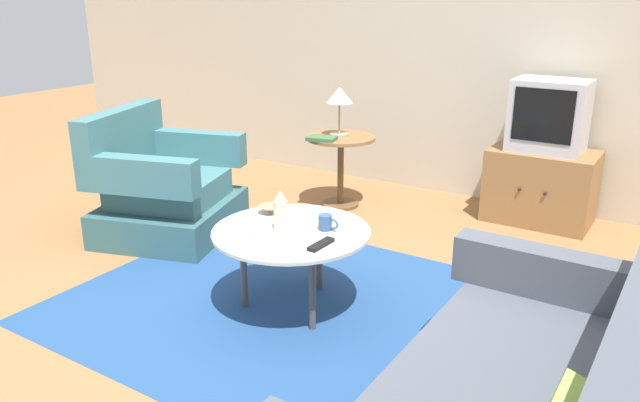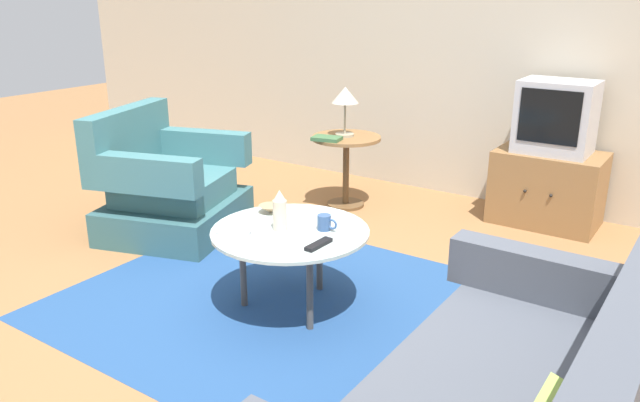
% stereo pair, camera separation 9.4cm
% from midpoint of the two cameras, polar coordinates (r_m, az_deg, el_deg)
% --- Properties ---
extents(ground_plane, '(16.00, 16.00, 0.00)m').
position_cam_midpoint_polar(ground_plane, '(3.47, -5.45, -9.99)').
color(ground_plane, olive).
extents(back_wall, '(9.00, 0.12, 2.70)m').
position_cam_midpoint_polar(back_wall, '(5.30, 11.88, 15.03)').
color(back_wall, '#BCB29E').
rests_on(back_wall, ground).
extents(area_rug, '(2.44, 1.99, 0.00)m').
position_cam_midpoint_polar(area_rug, '(3.50, -3.33, -9.60)').
color(area_rug, navy).
rests_on(area_rug, ground).
extents(armchair, '(1.06, 1.13, 0.88)m').
position_cam_midpoint_polar(armchair, '(4.56, -14.78, 0.90)').
color(armchair, '#325C60').
rests_on(armchair, ground).
extents(coffee_table, '(0.85, 0.85, 0.46)m').
position_cam_midpoint_polar(coffee_table, '(3.32, -3.46, -3.24)').
color(coffee_table, '#B2C6C1').
rests_on(coffee_table, ground).
extents(side_table, '(0.54, 0.54, 0.57)m').
position_cam_midpoint_polar(side_table, '(4.94, 1.36, 4.18)').
color(side_table, olive).
rests_on(side_table, ground).
extents(tv_stand, '(0.75, 0.51, 0.55)m').
position_cam_midpoint_polar(tv_stand, '(4.91, 19.03, 1.30)').
color(tv_stand, olive).
rests_on(tv_stand, ground).
extents(television, '(0.51, 0.39, 0.52)m').
position_cam_midpoint_polar(television, '(4.79, 19.71, 7.37)').
color(television, '#B7B7BC').
rests_on(television, tv_stand).
extents(table_lamp, '(0.21, 0.21, 0.38)m').
position_cam_midpoint_polar(table_lamp, '(4.85, 1.24, 9.41)').
color(table_lamp, '#9E937A').
rests_on(table_lamp, side_table).
extents(vase, '(0.07, 0.07, 0.22)m').
position_cam_midpoint_polar(vase, '(3.28, -4.43, -0.93)').
color(vase, beige).
rests_on(vase, coffee_table).
extents(mug, '(0.12, 0.07, 0.08)m').
position_cam_midpoint_polar(mug, '(3.29, -0.27, -1.98)').
color(mug, '#335184').
rests_on(mug, coffee_table).
extents(bowl, '(0.13, 0.13, 0.04)m').
position_cam_midpoint_polar(bowl, '(3.56, -5.37, -0.78)').
color(bowl, tan).
rests_on(bowl, coffee_table).
extents(tv_remote_dark, '(0.05, 0.18, 0.02)m').
position_cam_midpoint_polar(tv_remote_dark, '(3.10, -0.78, -3.99)').
color(tv_remote_dark, black).
rests_on(tv_remote_dark, coffee_table).
extents(tv_remote_silver, '(0.17, 0.14, 0.02)m').
position_cam_midpoint_polar(tv_remote_silver, '(3.27, -8.64, -2.95)').
color(tv_remote_silver, '#B2B2B7').
rests_on(tv_remote_silver, coffee_table).
extents(book, '(0.24, 0.18, 0.03)m').
position_cam_midpoint_polar(book, '(4.76, -0.42, 5.75)').
color(book, '#3D663D').
rests_on(book, side_table).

